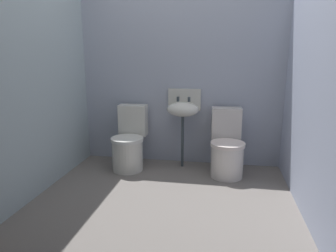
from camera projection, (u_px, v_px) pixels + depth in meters
name	position (u px, v px, depth m)	size (l,w,h in m)	color
ground_plane	(163.00, 205.00, 3.06)	(2.99, 2.79, 0.08)	slate
wall_back	(181.00, 80.00, 3.99)	(2.99, 0.10, 2.18)	#9FA7BA
wall_left	(35.00, 88.00, 3.12)	(0.10, 2.59, 2.18)	#9CADB5
wall_right	(316.00, 94.00, 2.67)	(0.10, 2.59, 2.18)	#9CA5BE
toilet_left	(129.00, 143.00, 3.89)	(0.41, 0.60, 0.78)	silver
toilet_right	(227.00, 148.00, 3.68)	(0.43, 0.62, 0.78)	silver
sink	(183.00, 109.00, 3.86)	(0.42, 0.35, 0.99)	#353E44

